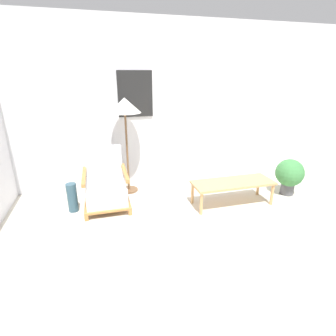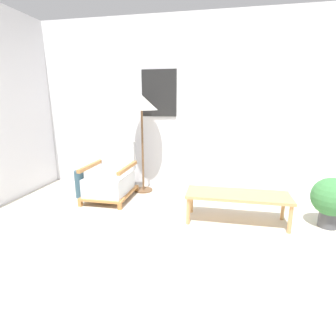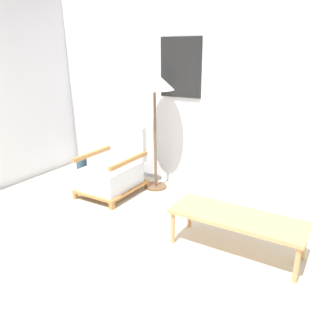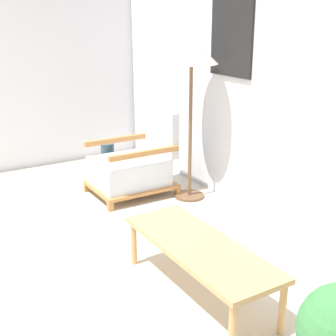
# 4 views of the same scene
# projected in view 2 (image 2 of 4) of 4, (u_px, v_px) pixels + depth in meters

# --- Properties ---
(ground_plane) EXTENTS (14.00, 14.00, 0.00)m
(ground_plane) POSITION_uv_depth(u_px,v_px,m) (156.00, 264.00, 2.36)
(ground_plane) COLOR beige
(wall_back) EXTENTS (8.00, 0.09, 2.70)m
(wall_back) POSITION_uv_depth(u_px,v_px,m) (189.00, 106.00, 4.15)
(wall_back) COLOR silver
(wall_back) RESTS_ON ground_plane
(armchair) EXTENTS (0.63, 0.78, 0.82)m
(armchair) POSITION_uv_depth(u_px,v_px,m) (111.00, 180.00, 3.92)
(armchair) COLOR #B2753D
(armchair) RESTS_ON ground_plane
(floor_lamp) EXTENTS (0.49, 0.49, 1.52)m
(floor_lamp) POSITION_uv_depth(u_px,v_px,m) (142.00, 107.00, 3.97)
(floor_lamp) COLOR brown
(floor_lamp) RESTS_ON ground_plane
(coffee_table) EXTENTS (1.21, 0.44, 0.36)m
(coffee_table) POSITION_uv_depth(u_px,v_px,m) (237.00, 197.00, 3.11)
(coffee_table) COLOR tan
(coffee_table) RESTS_ON ground_plane
(vase) EXTENTS (0.14, 0.14, 0.42)m
(vase) POSITION_uv_depth(u_px,v_px,m) (80.00, 184.00, 3.96)
(vase) COLOR #2D4C5B
(vase) RESTS_ON ground_plane
(potted_plant) EXTENTS (0.44, 0.44, 0.59)m
(potted_plant) POSITION_uv_depth(u_px,v_px,m) (331.00, 199.00, 2.98)
(potted_plant) COLOR #4C4C51
(potted_plant) RESTS_ON ground_plane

